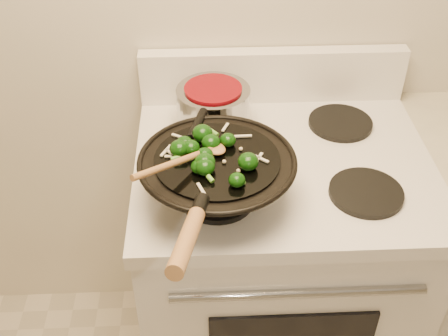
{
  "coord_description": "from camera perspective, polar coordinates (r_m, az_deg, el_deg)",
  "views": [
    {
      "loc": [
        -0.34,
        0.02,
        1.82
      ],
      "look_at": [
        -0.3,
        1.02,
        1.02
      ],
      "focal_mm": 45.0,
      "sensor_mm": 36.0,
      "label": 1
    }
  ],
  "objects": [
    {
      "name": "stove",
      "position": [
        1.79,
        5.12,
        -10.44
      ],
      "size": [
        0.78,
        0.67,
        1.08
      ],
      "color": "white",
      "rests_on": "ground"
    },
    {
      "name": "wok",
      "position": [
        1.3,
        -0.72,
        -0.85
      ],
      "size": [
        0.37,
        0.6,
        0.22
      ],
      "color": "black",
      "rests_on": "stove"
    },
    {
      "name": "stirfry",
      "position": [
        1.26,
        -1.82,
        1.6
      ],
      "size": [
        0.25,
        0.26,
        0.04
      ],
      "color": "#0C3207",
      "rests_on": "wok"
    },
    {
      "name": "wooden_spoon",
      "position": [
        1.24,
        -3.18,
        1.22
      ],
      "size": [
        0.21,
        0.21,
        0.07
      ],
      "color": "#A06E3F",
      "rests_on": "wok"
    },
    {
      "name": "saucepan",
      "position": [
        1.54,
        -1.11,
        6.23
      ],
      "size": [
        0.2,
        0.32,
        0.12
      ],
      "color": "#93959B",
      "rests_on": "stove"
    }
  ]
}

